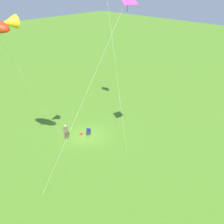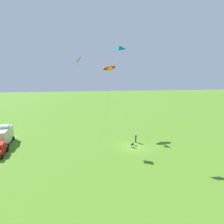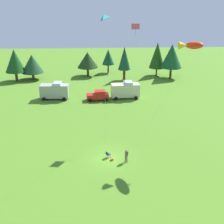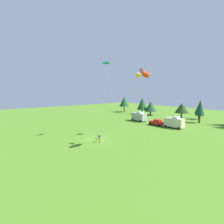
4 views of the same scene
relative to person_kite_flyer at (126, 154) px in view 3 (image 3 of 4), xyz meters
The scene contains 11 objects.
ground_plane 2.57m from the person_kite_flyer, 156.08° to the left, with size 160.00×160.00×0.00m, color #4C7D22.
person_kite_flyer is the anchor object (origin of this frame).
folding_chair 2.56m from the person_kite_flyer, 153.54° to the left, with size 0.67×0.67×0.82m.
backpack_on_grass 2.01m from the person_kite_flyer, 167.42° to the left, with size 0.32×0.22×0.22m, color #BB3226.
van_motorhome_grey 27.15m from the person_kite_flyer, 115.62° to the left, with size 5.49×2.80×3.34m.
car_red_sedan 23.51m from the person_kite_flyer, 98.18° to the left, with size 4.33×2.50×1.89m.
van_camper_beige 24.42m from the person_kite_flyer, 85.35° to the left, with size 5.53×2.89×3.34m.
treeline_distant 40.20m from the person_kite_flyer, 100.88° to the left, with size 52.23×11.29×8.10m.
kite_large_fish 15.50m from the person_kite_flyer, 27.16° to the left, with size 9.32×5.76×14.23m.
kite_delta_teal 16.52m from the person_kite_flyer, 125.70° to the left, with size 1.47×4.11×17.39m.
kite_diamond_rainbow 17.13m from the person_kite_flyer, 78.26° to the left, with size 5.92×4.69×15.60m.
Camera 3 is at (-1.16, -34.52, 19.89)m, focal length 50.00 mm.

